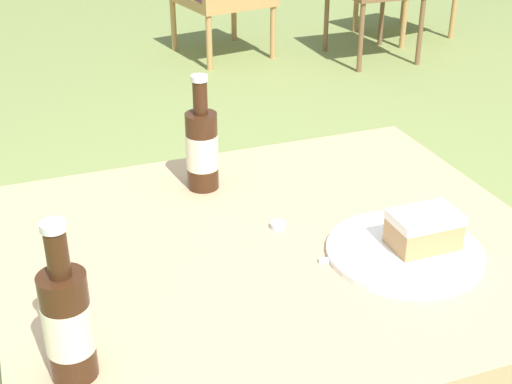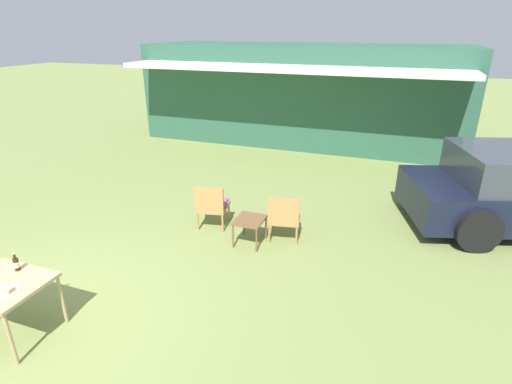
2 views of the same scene
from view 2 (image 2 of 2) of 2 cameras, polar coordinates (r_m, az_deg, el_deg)
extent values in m
plane|color=olive|center=(5.68, -30.97, -16.83)|extent=(60.00, 60.00, 0.00)
cube|color=#2D5B47|center=(12.75, 6.79, 13.85)|extent=(9.38, 3.06, 2.84)
cube|color=silver|center=(10.59, 4.15, 17.16)|extent=(8.91, 1.20, 0.12)
cylinder|color=black|center=(8.71, 24.32, 0.60)|extent=(0.73, 0.39, 0.70)
cylinder|color=black|center=(7.18, 29.15, -4.88)|extent=(0.73, 0.39, 0.70)
cylinder|color=#B2844C|center=(7.37, -3.89, -2.78)|extent=(0.04, 0.04, 0.33)
cylinder|color=#B2844C|center=(7.48, -7.23, -2.53)|extent=(0.04, 0.04, 0.33)
cylinder|color=#B2844C|center=(6.95, -4.79, -4.48)|extent=(0.04, 0.04, 0.33)
cylinder|color=#B2844C|center=(7.06, -8.32, -4.18)|extent=(0.04, 0.04, 0.33)
cube|color=#B2844C|center=(7.13, -6.12, -2.07)|extent=(0.59, 0.63, 0.06)
cube|color=#B2844C|center=(6.81, -6.74, -1.09)|extent=(0.50, 0.14, 0.42)
cube|color=#995193|center=(7.10, -6.14, -1.67)|extent=(0.53, 0.54, 0.05)
cylinder|color=#B2844C|center=(6.99, 6.04, -4.34)|extent=(0.04, 0.04, 0.33)
cylinder|color=#B2844C|center=(7.02, 2.39, -4.11)|extent=(0.04, 0.04, 0.33)
cylinder|color=#B2844C|center=(6.56, 5.80, -6.25)|extent=(0.04, 0.04, 0.33)
cylinder|color=#B2844C|center=(6.59, 1.91, -5.99)|extent=(0.04, 0.04, 0.33)
cube|color=#B2844C|center=(6.70, 4.08, -3.68)|extent=(0.60, 0.63, 0.06)
cube|color=#B2844C|center=(6.37, 3.95, -2.72)|extent=(0.50, 0.15, 0.42)
cube|color=brown|center=(6.46, -0.90, -4.01)|extent=(0.45, 0.51, 0.03)
cylinder|color=brown|center=(6.44, -3.31, -6.33)|extent=(0.03, 0.03, 0.41)
cylinder|color=brown|center=(6.31, 0.07, -6.95)|extent=(0.03, 0.03, 0.41)
cylinder|color=brown|center=(6.82, -1.77, -4.57)|extent=(0.03, 0.03, 0.41)
cylinder|color=brown|center=(6.70, 1.43, -5.11)|extent=(0.03, 0.03, 0.41)
cube|color=tan|center=(5.32, -32.43, -11.07)|extent=(0.91, 0.78, 0.04)
cylinder|color=tan|center=(5.06, -31.63, -17.51)|extent=(0.04, 0.04, 0.66)
cylinder|color=tan|center=(5.96, -31.69, -11.26)|extent=(0.04, 0.04, 0.66)
cylinder|color=tan|center=(5.39, -25.94, -13.65)|extent=(0.04, 0.04, 0.66)
cylinder|color=white|center=(5.12, -32.07, -11.94)|extent=(0.26, 0.26, 0.01)
cube|color=tan|center=(5.09, -31.90, -11.78)|extent=(0.11, 0.07, 0.05)
cube|color=silver|center=(5.07, -31.97, -11.49)|extent=(0.11, 0.07, 0.02)
cylinder|color=#381E0F|center=(5.43, -31.03, -8.86)|extent=(0.06, 0.06, 0.15)
cylinder|color=#381E0F|center=(5.38, -31.26, -7.86)|extent=(0.03, 0.03, 0.06)
cylinder|color=silver|center=(5.37, -31.34, -7.52)|extent=(0.03, 0.03, 0.01)
cylinder|color=beige|center=(5.43, -31.03, -8.86)|extent=(0.06, 0.06, 0.07)
cube|color=silver|center=(5.17, -32.52, -11.74)|extent=(0.16, 0.06, 0.01)
cylinder|color=silver|center=(5.31, -31.93, -10.66)|extent=(0.03, 0.03, 0.01)
camera|label=1|loc=(4.96, -45.32, -8.15)|focal=50.00mm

